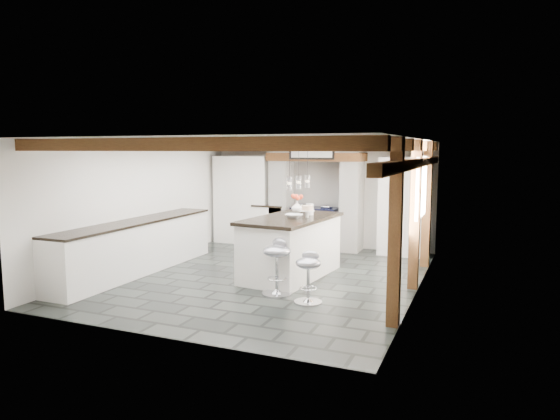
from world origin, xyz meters
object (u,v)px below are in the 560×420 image
at_px(range_cooker, 315,227).
at_px(bar_stool_near, 308,271).
at_px(bar_stool_far, 277,260).
at_px(kitchen_island, 291,246).

relative_size(range_cooker, bar_stool_near, 1.36).
bearing_deg(bar_stool_far, range_cooker, 123.60).
bearing_deg(kitchen_island, bar_stool_far, -72.91).
height_order(kitchen_island, bar_stool_far, kitchen_island).
xyz_separation_m(bar_stool_near, bar_stool_far, (-0.56, 0.21, 0.07)).
relative_size(kitchen_island, bar_stool_far, 2.56).
height_order(kitchen_island, bar_stool_near, kitchen_island).
height_order(range_cooker, kitchen_island, kitchen_island).
bearing_deg(kitchen_island, range_cooker, 105.33).
distance_m(range_cooker, kitchen_island, 2.53).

